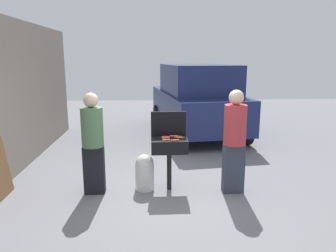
% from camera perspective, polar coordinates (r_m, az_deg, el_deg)
% --- Properties ---
extents(ground_plane, '(24.00, 24.00, 0.00)m').
position_cam_1_polar(ground_plane, '(5.53, -0.29, -11.54)').
color(ground_plane, slate).
extents(house_wall_side, '(0.24, 8.00, 2.96)m').
position_cam_1_polar(house_wall_side, '(6.66, -27.00, 4.40)').
color(house_wall_side, gray).
rests_on(house_wall_side, ground).
extents(bbq_grill, '(0.60, 0.44, 0.89)m').
position_cam_1_polar(bbq_grill, '(5.38, 0.21, -3.71)').
color(bbq_grill, black).
rests_on(bbq_grill, ground).
extents(grill_lid_open, '(0.60, 0.05, 0.42)m').
position_cam_1_polar(grill_lid_open, '(5.52, 0.07, 0.42)').
color(grill_lid_open, black).
rests_on(grill_lid_open, bbq_grill).
extents(hot_dog_0, '(0.13, 0.03, 0.03)m').
position_cam_1_polar(hot_dog_0, '(5.45, 1.11, -1.84)').
color(hot_dog_0, '#AD4228').
rests_on(hot_dog_0, bbq_grill).
extents(hot_dog_1, '(0.13, 0.03, 0.03)m').
position_cam_1_polar(hot_dog_1, '(5.43, 1.73, -1.91)').
color(hot_dog_1, '#AD4228').
rests_on(hot_dog_1, bbq_grill).
extents(hot_dog_2, '(0.13, 0.03, 0.03)m').
position_cam_1_polar(hot_dog_2, '(5.37, 2.19, -2.08)').
color(hot_dog_2, '#C6593D').
rests_on(hot_dog_2, bbq_grill).
extents(hot_dog_3, '(0.13, 0.04, 0.03)m').
position_cam_1_polar(hot_dog_3, '(5.33, -0.32, -2.16)').
color(hot_dog_3, '#C6593D').
rests_on(hot_dog_3, bbq_grill).
extents(hot_dog_4, '(0.13, 0.04, 0.03)m').
position_cam_1_polar(hot_dog_4, '(5.20, -0.27, -2.52)').
color(hot_dog_4, '#C6593D').
rests_on(hot_dog_4, bbq_grill).
extents(hot_dog_5, '(0.13, 0.04, 0.03)m').
position_cam_1_polar(hot_dog_5, '(5.19, 1.24, -2.55)').
color(hot_dog_5, '#C6593D').
rests_on(hot_dog_5, bbq_grill).
extents(hot_dog_6, '(0.13, 0.04, 0.03)m').
position_cam_1_polar(hot_dog_6, '(5.38, -0.46, -2.03)').
color(hot_dog_6, '#AD4228').
rests_on(hot_dog_6, bbq_grill).
extents(hot_dog_7, '(0.13, 0.03, 0.03)m').
position_cam_1_polar(hot_dog_7, '(5.42, -0.42, -1.93)').
color(hot_dog_7, '#AD4228').
rests_on(hot_dog_7, bbq_grill).
extents(hot_dog_8, '(0.13, 0.03, 0.03)m').
position_cam_1_polar(hot_dog_8, '(5.48, 1.00, -1.76)').
color(hot_dog_8, '#C6593D').
rests_on(hot_dog_8, bbq_grill).
extents(hot_dog_9, '(0.13, 0.04, 0.03)m').
position_cam_1_polar(hot_dog_9, '(5.40, 1.73, -1.99)').
color(hot_dog_9, '#AD4228').
rests_on(hot_dog_9, bbq_grill).
extents(propane_tank, '(0.32, 0.32, 0.62)m').
position_cam_1_polar(propane_tank, '(5.52, -4.16, -8.02)').
color(propane_tank, silver).
rests_on(propane_tank, ground).
extents(person_left, '(0.35, 0.35, 1.67)m').
position_cam_1_polar(person_left, '(5.33, -13.18, -2.44)').
color(person_left, black).
rests_on(person_left, ground).
extents(person_right, '(0.36, 0.36, 1.71)m').
position_cam_1_polar(person_right, '(5.34, 11.71, -2.10)').
color(person_right, '#333847').
rests_on(person_right, ground).
extents(parked_minivan, '(2.49, 4.61, 2.02)m').
position_cam_1_polar(parked_minivan, '(9.46, 5.07, 4.77)').
color(parked_minivan, navy).
rests_on(parked_minivan, ground).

